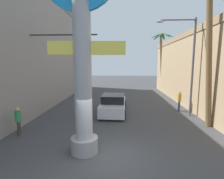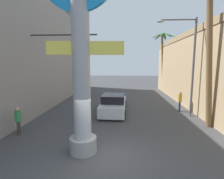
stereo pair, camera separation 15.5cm
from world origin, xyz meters
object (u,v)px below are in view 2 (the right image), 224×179
object	(u,v)px
neon_sign_pole	(81,51)
street_lamp	(188,58)
car_lead	(114,104)
pedestrian_curb_left	(18,119)
palm_tree_near_right	(211,41)
palm_tree_far_right	(163,54)
pedestrian_mid_right	(180,100)
traffic_light_mast	(48,60)

from	to	relation	value
neon_sign_pole	street_lamp	bearing A→B (deg)	42.82
car_lead	pedestrian_curb_left	xyz separation A→B (m)	(-5.13, -4.89, 0.23)
neon_sign_pole	pedestrian_curb_left	xyz separation A→B (m)	(-4.10, 1.70, -3.61)
neon_sign_pole	palm_tree_near_right	xyz separation A→B (m)	(7.04, 3.73, 0.82)
street_lamp	car_lead	xyz separation A→B (m)	(-5.53, 0.51, -3.76)
car_lead	palm_tree_far_right	distance (m)	14.65
palm_tree_near_right	pedestrian_mid_right	bearing A→B (deg)	97.01
pedestrian_mid_right	traffic_light_mast	bearing A→B (deg)	-165.93
palm_tree_near_right	palm_tree_far_right	xyz separation A→B (m)	(0.48, 15.10, 0.11)
neon_sign_pole	palm_tree_far_right	size ratio (longest dim) A/B	1.15
palm_tree_far_right	street_lamp	bearing A→B (deg)	-94.30
neon_sign_pole	car_lead	size ratio (longest dim) A/B	1.93
street_lamp	pedestrian_curb_left	xyz separation A→B (m)	(-10.66, -4.38, -3.53)
neon_sign_pole	street_lamp	size ratio (longest dim) A/B	1.32
street_lamp	pedestrian_curb_left	bearing A→B (deg)	-157.67
pedestrian_mid_right	pedestrian_curb_left	world-z (taller)	pedestrian_mid_right
palm_tree_near_right	pedestrian_mid_right	distance (m)	5.69
car_lead	palm_tree_near_right	world-z (taller)	palm_tree_near_right
street_lamp	traffic_light_mast	xyz separation A→B (m)	(-10.08, -1.25, -0.19)
palm_tree_far_right	car_lead	bearing A→B (deg)	-117.94
palm_tree_near_right	neon_sign_pole	bearing A→B (deg)	-152.10
pedestrian_curb_left	car_lead	bearing A→B (deg)	43.63
palm_tree_far_right	pedestrian_curb_left	world-z (taller)	palm_tree_far_right
traffic_light_mast	palm_tree_far_right	bearing A→B (deg)	51.74
neon_sign_pole	street_lamp	world-z (taller)	neon_sign_pole
palm_tree_far_right	pedestrian_mid_right	xyz separation A→B (m)	(-0.93, -11.47, -4.46)
neon_sign_pole	palm_tree_near_right	bearing A→B (deg)	27.90
pedestrian_curb_left	neon_sign_pole	bearing A→B (deg)	-22.55
traffic_light_mast	car_lead	size ratio (longest dim) A/B	1.22
neon_sign_pole	traffic_light_mast	world-z (taller)	neon_sign_pole
street_lamp	neon_sign_pole	bearing A→B (deg)	-137.18
pedestrian_mid_right	neon_sign_pole	bearing A→B (deg)	-131.84
pedestrian_curb_left	pedestrian_mid_right	bearing A→B (deg)	27.90
palm_tree_near_right	pedestrian_curb_left	bearing A→B (deg)	-169.69
car_lead	palm_tree_near_right	distance (m)	8.13
street_lamp	pedestrian_mid_right	size ratio (longest dim) A/B	4.24
neon_sign_pole	palm_tree_near_right	distance (m)	8.01
neon_sign_pole	traffic_light_mast	bearing A→B (deg)	126.11
palm_tree_far_right	palm_tree_near_right	bearing A→B (deg)	-91.82
neon_sign_pole	pedestrian_mid_right	world-z (taller)	neon_sign_pole
traffic_light_mast	palm_tree_far_right	distance (m)	17.87
traffic_light_mast	palm_tree_near_right	xyz separation A→B (m)	(10.56, -1.10, 1.09)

